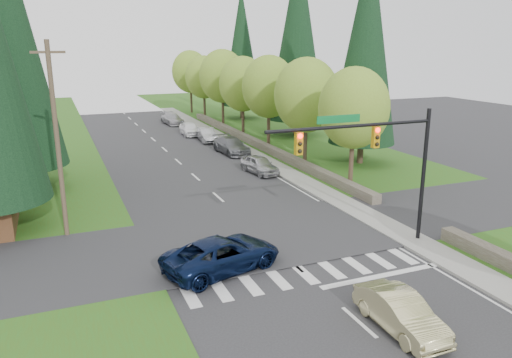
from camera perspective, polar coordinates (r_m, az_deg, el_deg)
ground at (r=19.98m, az=10.05°, el=-14.42°), size 120.00×120.00×0.00m
grass_east at (r=42.40m, az=10.64°, el=1.67°), size 14.00×110.00×0.06m
grass_west at (r=36.04m, az=-26.80°, el=-2.17°), size 14.00×110.00×0.06m
cross_street at (r=26.37m, az=0.75°, el=-6.58°), size 120.00×8.00×0.10m
sidewalk_east at (r=41.24m, az=1.97°, el=1.59°), size 1.80×80.00×0.13m
curb_east at (r=40.91m, az=0.89°, el=1.49°), size 0.20×80.00×0.13m
stone_wall_north at (r=49.02m, az=-0.05°, el=4.15°), size 0.70×40.00×0.70m
traffic_signal at (r=24.08m, az=13.75°, el=3.25°), size 8.70×0.37×6.80m
utility_pole at (r=26.93m, az=-21.78°, el=4.18°), size 1.60×0.24×10.00m
decid_tree_0 at (r=34.41m, az=11.13°, el=7.95°), size 4.80×4.80×8.37m
decid_tree_1 at (r=40.43m, az=5.79°, el=9.50°), size 5.20×5.20×8.80m
decid_tree_2 at (r=46.61m, az=1.48°, el=10.49°), size 5.00×5.00×8.82m
decid_tree_3 at (r=53.13m, az=-1.52°, el=10.80°), size 5.00×5.00×8.55m
decid_tree_4 at (r=59.71m, az=-3.87°, el=11.65°), size 5.40×5.40×9.18m
decid_tree_5 at (r=66.35m, az=-5.99°, el=11.50°), size 4.80×4.80×8.30m
decid_tree_6 at (r=73.08m, az=-7.51°, el=12.06°), size 5.20×5.20×8.86m
conifer_w_c at (r=36.62m, az=-27.16°, el=15.99°), size 6.46×6.46×20.80m
conifer_e_a at (r=41.81m, az=12.50°, el=14.90°), size 5.44×5.44×17.80m
conifer_e_b at (r=54.40m, az=4.79°, el=16.26°), size 6.12×6.12×19.80m
conifer_e_c at (r=66.82m, az=-1.66°, el=14.83°), size 5.10×5.10×16.80m
sedan_champagne at (r=18.86m, az=16.18°, el=-14.43°), size 1.44×4.06×1.33m
suv_navy at (r=22.44m, az=-3.88°, el=-8.58°), size 5.93×3.91×1.51m
parked_car_a at (r=38.72m, az=0.43°, el=1.65°), size 2.13×4.23×1.38m
parked_car_b at (r=45.84m, az=-2.83°, el=3.84°), size 2.48×5.23×1.47m
parked_car_c at (r=51.69m, az=-5.62°, el=5.05°), size 1.84×4.32×1.39m
parked_car_d at (r=55.44m, az=-7.60°, el=5.71°), size 1.89×4.31×1.45m
parked_car_e at (r=63.39m, az=-9.54°, el=6.79°), size 2.35×4.85×1.36m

